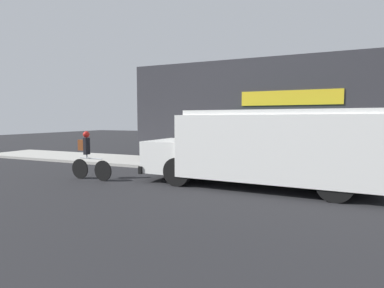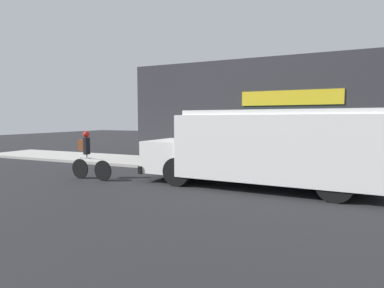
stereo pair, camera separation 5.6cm
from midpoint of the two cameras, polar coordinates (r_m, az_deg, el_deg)
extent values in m
plane|color=#232326|center=(11.04, 8.35, -5.89)|extent=(70.00, 70.00, 0.00)
cube|color=#ADAAA3|center=(12.39, 10.02, -4.45)|extent=(28.00, 2.85, 0.12)
cube|color=#2D2D33|center=(13.86, 11.70, 6.07)|extent=(12.14, 0.18, 4.75)
cube|color=gold|center=(13.56, 18.30, 8.38)|extent=(4.14, 0.05, 0.63)
cube|color=#235633|center=(13.21, 18.12, 5.91)|extent=(4.35, 0.67, 0.10)
cube|color=white|center=(9.11, 16.24, -0.49)|extent=(5.73, 2.49, 1.84)
cube|color=white|center=(10.27, -3.44, -2.07)|extent=(1.39, 2.16, 1.01)
cube|color=white|center=(9.08, 16.38, 5.74)|extent=(5.28, 2.29, 0.14)
cube|color=black|center=(10.63, -6.37, -4.07)|extent=(0.20, 2.26, 0.24)
cube|color=red|center=(10.80, 9.19, 0.91)|extent=(0.04, 0.44, 0.44)
cylinder|color=black|center=(10.92, 2.13, -3.65)|extent=(0.88, 0.29, 0.87)
cylinder|color=black|center=(9.15, -2.69, -5.28)|extent=(0.88, 0.29, 0.87)
cylinder|color=black|center=(10.09, 25.50, -4.80)|extent=(0.88, 0.29, 0.87)
cylinder|color=black|center=(8.14, 25.63, -7.00)|extent=(0.88, 0.29, 0.87)
cylinder|color=black|center=(10.28, -16.48, -4.91)|extent=(0.68, 0.05, 0.68)
cylinder|color=black|center=(10.94, -20.40, -4.44)|extent=(0.68, 0.05, 0.68)
cylinder|color=#999EA3|center=(10.55, -18.56, -2.58)|extent=(0.93, 0.06, 0.04)
cylinder|color=#999EA3|center=(10.66, -19.25, -2.20)|extent=(0.04, 0.04, 0.12)
cube|color=black|center=(10.62, -19.30, -0.38)|extent=(0.12, 0.20, 0.56)
sphere|color=red|center=(10.60, -19.36, 1.74)|extent=(0.21, 0.21, 0.21)
cube|color=brown|center=(10.75, -20.04, -0.18)|extent=(0.26, 0.15, 0.36)
cylinder|color=#38383D|center=(12.41, 8.03, -2.13)|extent=(0.46, 0.46, 0.86)
cylinder|color=black|center=(12.36, 8.06, -0.07)|extent=(0.47, 0.47, 0.04)
camera|label=1|loc=(0.03, -89.86, 0.01)|focal=28.00mm
camera|label=2|loc=(0.03, 90.14, -0.01)|focal=28.00mm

